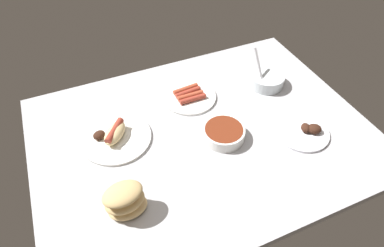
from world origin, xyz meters
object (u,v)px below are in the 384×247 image
at_px(plate_hotdog_assembled, 115,136).
at_px(bowl_coleslaw, 266,79).
at_px(bowl_chili, 224,133).
at_px(plate_sausages, 189,96).
at_px(plate_grilled_meat, 304,131).
at_px(bread_stack, 125,201).

height_order(plate_hotdog_assembled, bowl_coleslaw, bowl_coleslaw).
distance_m(bowl_chili, bowl_coleslaw, 0.36).
bearing_deg(plate_sausages, plate_hotdog_assembled, 17.16).
height_order(plate_hotdog_assembled, plate_grilled_meat, plate_hotdog_assembled).
xyz_separation_m(plate_grilled_meat, bowl_coleslaw, (-0.03, -0.29, 0.02)).
height_order(bread_stack, plate_grilled_meat, bread_stack).
xyz_separation_m(bowl_chili, bowl_coleslaw, (-0.30, -0.20, 0.00)).
height_order(plate_sausages, bowl_coleslaw, bowl_coleslaw).
bearing_deg(bowl_chili, plate_hotdog_assembled, -22.24).
relative_size(plate_hotdog_assembled, bread_stack, 1.98).
xyz_separation_m(bowl_chili, plate_sausages, (0.03, -0.25, -0.01)).
bearing_deg(plate_grilled_meat, bowl_coleslaw, -94.92).
bearing_deg(bowl_coleslaw, plate_hotdog_assembled, 4.52).
height_order(bread_stack, bowl_coleslaw, bowl_coleslaw).
bearing_deg(bread_stack, plate_grilled_meat, -175.61).
bearing_deg(bowl_chili, plate_grilled_meat, 160.76).
distance_m(plate_hotdog_assembled, plate_grilled_meat, 0.68).
relative_size(bowl_chili, plate_grilled_meat, 0.77).
bearing_deg(plate_hotdog_assembled, bowl_coleslaw, -175.48).
distance_m(bowl_chili, bread_stack, 0.42).
height_order(bowl_chili, plate_grilled_meat, bowl_chili).
height_order(bowl_chili, plate_hotdog_assembled, plate_hotdog_assembled).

